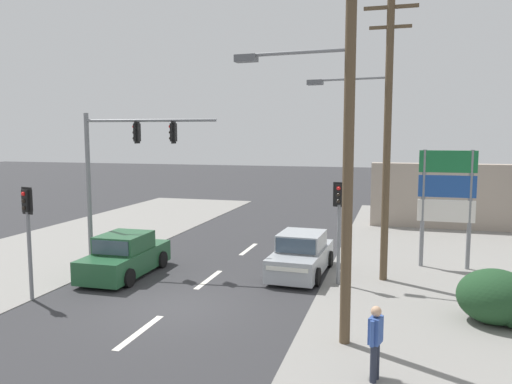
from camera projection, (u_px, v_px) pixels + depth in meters
ground_plane at (173, 307)px, 14.98m from camera, size 140.00×140.00×0.00m
lane_dash_near at (140, 332)px, 13.07m from camera, size 0.20×2.40×0.01m
lane_dash_mid at (209, 279)px, 17.85m from camera, size 0.20×2.40×0.01m
lane_dash_far at (249, 249)px, 22.63m from camera, size 0.20×2.40×0.01m
kerb_right_verge at (486, 313)px, 14.47m from camera, size 10.00×44.00×0.02m
kerb_left_verge at (29, 257)px, 21.10m from camera, size 8.00×40.00×0.02m
utility_pole_foreground_right at (343, 128)px, 11.81m from camera, size 3.78×0.48×9.88m
utility_pole_midground_right at (384, 131)px, 17.24m from camera, size 3.78×0.60×9.87m
traffic_signal_mast at (119, 161)px, 19.28m from camera, size 5.27×0.67×6.00m
pedestal_signal_right_kerb at (339, 216)px, 16.98m from camera, size 0.44×0.30×3.56m
pedestal_signal_left_kerb at (28, 224)px, 15.38m from camera, size 0.44×0.31×3.56m
shopping_plaza_sign at (447, 192)px, 19.09m from camera, size 2.10×0.16×4.60m
roadside_bush at (499, 299)px, 13.55m from camera, size 2.10×1.80×1.51m
shopfront_wall_far at (484, 197)px, 27.11m from camera, size 12.00×1.00×3.60m
sedan_oncoming_near at (125, 256)px, 18.35m from camera, size 1.95×4.27×1.56m
sedan_receding_far at (301, 255)px, 18.51m from camera, size 2.02×4.30×1.56m
pedestrian_at_kerb at (375, 339)px, 10.34m from camera, size 0.31×0.54×1.63m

